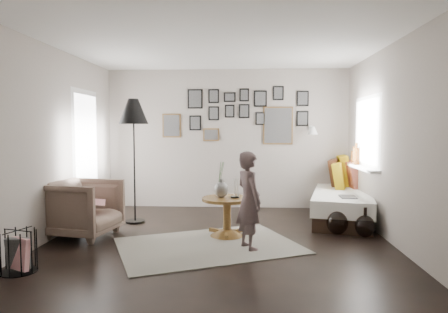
# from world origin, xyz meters

# --- Properties ---
(ground) EXTENTS (4.80, 4.80, 0.00)m
(ground) POSITION_xyz_m (0.00, 0.00, 0.00)
(ground) COLOR black
(ground) RESTS_ON ground
(wall_back) EXTENTS (4.50, 0.00, 4.50)m
(wall_back) POSITION_xyz_m (0.00, 2.40, 1.30)
(wall_back) COLOR #A3998F
(wall_back) RESTS_ON ground
(wall_front) EXTENTS (4.50, 0.00, 4.50)m
(wall_front) POSITION_xyz_m (0.00, -2.40, 1.30)
(wall_front) COLOR #A3998F
(wall_front) RESTS_ON ground
(wall_left) EXTENTS (0.00, 4.80, 4.80)m
(wall_left) POSITION_xyz_m (-2.25, 0.00, 1.30)
(wall_left) COLOR #A3998F
(wall_left) RESTS_ON ground
(wall_right) EXTENTS (0.00, 4.80, 4.80)m
(wall_right) POSITION_xyz_m (2.25, 0.00, 1.30)
(wall_right) COLOR #A3998F
(wall_right) RESTS_ON ground
(ceiling) EXTENTS (4.80, 4.80, 0.00)m
(ceiling) POSITION_xyz_m (0.00, 0.00, 2.60)
(ceiling) COLOR white
(ceiling) RESTS_ON wall_back
(door_left) EXTENTS (0.00, 2.14, 2.14)m
(door_left) POSITION_xyz_m (-2.23, 1.20, 1.05)
(door_left) COLOR white
(door_left) RESTS_ON wall_left
(window_right) EXTENTS (0.15, 1.32, 1.30)m
(window_right) POSITION_xyz_m (2.18, 1.34, 0.93)
(window_right) COLOR white
(window_right) RESTS_ON wall_right
(gallery_wall) EXTENTS (2.74, 0.03, 1.08)m
(gallery_wall) POSITION_xyz_m (0.29, 2.38, 1.74)
(gallery_wall) COLOR brown
(gallery_wall) RESTS_ON wall_back
(wall_sconce) EXTENTS (0.18, 0.36, 0.16)m
(wall_sconce) POSITION_xyz_m (1.55, 2.13, 1.46)
(wall_sconce) COLOR white
(wall_sconce) RESTS_ON wall_back
(rug) EXTENTS (2.63, 2.30, 0.01)m
(rug) POSITION_xyz_m (-0.11, -0.15, 0.01)
(rug) COLOR beige
(rug) RESTS_ON ground
(pedestal_table) EXTENTS (0.69, 0.69, 0.54)m
(pedestal_table) POSITION_xyz_m (0.10, 0.33, 0.25)
(pedestal_table) COLOR brown
(pedestal_table) RESTS_ON ground
(vase) EXTENTS (0.20, 0.20, 0.49)m
(vase) POSITION_xyz_m (0.02, 0.35, 0.70)
(vase) COLOR black
(vase) RESTS_ON pedestal_table
(candles) EXTENTS (0.12, 0.12, 0.26)m
(candles) POSITION_xyz_m (0.21, 0.33, 0.67)
(candles) COLOR black
(candles) RESTS_ON pedestal_table
(daybed) EXTENTS (1.33, 2.20, 1.01)m
(daybed) POSITION_xyz_m (1.94, 1.54, 0.31)
(daybed) COLOR black
(daybed) RESTS_ON ground
(magazine_on_daybed) EXTENTS (0.25, 0.32, 0.02)m
(magazine_on_daybed) POSITION_xyz_m (1.89, 0.89, 0.47)
(magazine_on_daybed) COLOR black
(magazine_on_daybed) RESTS_ON daybed
(armchair) EXTENTS (1.00, 0.99, 0.79)m
(armchair) POSITION_xyz_m (-1.88, 0.22, 0.39)
(armchair) COLOR brown
(armchair) RESTS_ON ground
(armchair_cushion) EXTENTS (0.43, 0.44, 0.16)m
(armchair_cushion) POSITION_xyz_m (-1.85, 0.27, 0.48)
(armchair_cushion) COLOR white
(armchair_cushion) RESTS_ON armchair
(floor_lamp) EXTENTS (0.46, 0.46, 1.96)m
(floor_lamp) POSITION_xyz_m (-1.40, 1.07, 1.69)
(floor_lamp) COLOR black
(floor_lamp) RESTS_ON ground
(magazine_basket) EXTENTS (0.44, 0.44, 0.44)m
(magazine_basket) POSITION_xyz_m (-2.00, -1.17, 0.22)
(magazine_basket) COLOR black
(magazine_basket) RESTS_ON ground
(demijohn_large) EXTENTS (0.30, 0.30, 0.46)m
(demijohn_large) POSITION_xyz_m (1.65, 0.52, 0.18)
(demijohn_large) COLOR black
(demijohn_large) RESTS_ON ground
(demijohn_small) EXTENTS (0.27, 0.27, 0.42)m
(demijohn_small) POSITION_xyz_m (2.00, 0.40, 0.16)
(demijohn_small) COLOR black
(demijohn_small) RESTS_ON ground
(child) EXTENTS (0.47, 0.53, 1.22)m
(child) POSITION_xyz_m (0.40, -0.23, 0.61)
(child) COLOR #544243
(child) RESTS_ON ground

